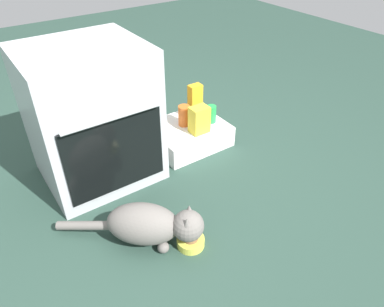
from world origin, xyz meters
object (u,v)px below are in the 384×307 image
(snack_bag, at_px, (199,120))
(soda_can, at_px, (211,114))
(juice_carton, at_px, (195,101))
(food_bowl, at_px, (191,241))
(oven, at_px, (92,117))
(sauce_jar, at_px, (184,116))
(cat, at_px, (151,224))
(pantry_cabinet, at_px, (188,134))

(snack_bag, distance_m, soda_can, 0.16)
(soda_can, bearing_deg, snack_bag, -158.15)
(soda_can, distance_m, juice_carton, 0.14)
(food_bowl, height_order, juice_carton, juice_carton)
(oven, distance_m, soda_can, 0.82)
(sauce_jar, xyz_separation_m, juice_carton, (0.12, 0.05, 0.05))
(snack_bag, bearing_deg, cat, -141.84)
(pantry_cabinet, bearing_deg, cat, -135.83)
(oven, distance_m, food_bowl, 0.89)
(cat, distance_m, juice_carton, 1.04)
(food_bowl, bearing_deg, juice_carton, 53.69)
(oven, height_order, food_bowl, oven)
(oven, distance_m, snack_bag, 0.68)
(oven, distance_m, pantry_cabinet, 0.71)
(sauce_jar, bearing_deg, juice_carton, 21.73)
(oven, relative_size, cat, 1.35)
(soda_can, xyz_separation_m, juice_carton, (-0.05, 0.12, 0.06))
(pantry_cabinet, height_order, snack_bag, snack_bag)
(snack_bag, distance_m, juice_carton, 0.21)
(pantry_cabinet, relative_size, cat, 0.83)
(food_bowl, relative_size, cat, 0.23)
(cat, xyz_separation_m, soda_can, (0.80, 0.58, 0.08))
(oven, xyz_separation_m, juice_carton, (0.74, 0.04, -0.13))
(pantry_cabinet, relative_size, juice_carton, 2.06)
(soda_can, height_order, juice_carton, juice_carton)
(sauce_jar, bearing_deg, soda_can, -22.77)
(food_bowl, xyz_separation_m, snack_bag, (0.52, 0.65, 0.21))
(cat, height_order, sauce_jar, sauce_jar)
(pantry_cabinet, relative_size, food_bowl, 3.57)
(food_bowl, height_order, soda_can, soda_can)
(sauce_jar, xyz_separation_m, snack_bag, (0.03, -0.13, 0.02))
(juice_carton, bearing_deg, sauce_jar, -158.27)
(pantry_cabinet, height_order, cat, cat)
(oven, height_order, soda_can, oven)
(snack_bag, bearing_deg, juice_carton, 62.41)
(pantry_cabinet, distance_m, sauce_jar, 0.14)
(food_bowl, relative_size, soda_can, 1.15)
(oven, relative_size, juice_carton, 3.33)
(snack_bag, bearing_deg, oven, 167.35)
(pantry_cabinet, bearing_deg, sauce_jar, 122.42)
(sauce_jar, relative_size, juice_carton, 0.58)
(cat, relative_size, soda_can, 4.94)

